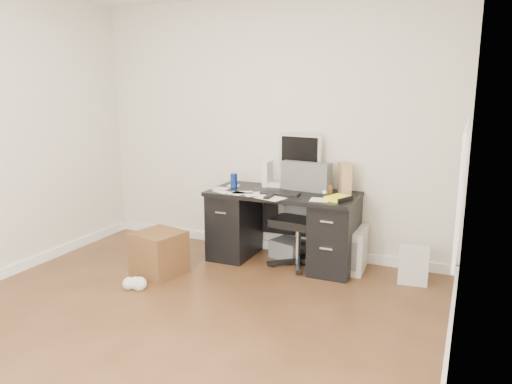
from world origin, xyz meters
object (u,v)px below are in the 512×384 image
(desk, at_px, (283,225))
(pc_tower, at_px, (355,249))
(office_chair, at_px, (298,215))
(keyboard, at_px, (280,194))
(lcd_monitor, at_px, (300,161))
(wicker_basket, at_px, (159,253))

(desk, relative_size, pc_tower, 3.50)
(office_chair, bearing_deg, keyboard, -132.52)
(lcd_monitor, distance_m, pc_tower, 1.06)
(keyboard, distance_m, pc_tower, 0.93)
(keyboard, distance_m, office_chair, 0.31)
(lcd_monitor, xyz_separation_m, pc_tower, (0.65, -0.16, -0.82))
(keyboard, xyz_separation_m, wicker_basket, (-1.00, -0.65, -0.55))
(lcd_monitor, distance_m, office_chair, 0.57)
(desk, bearing_deg, office_chair, 0.91)
(pc_tower, bearing_deg, desk, -176.92)
(lcd_monitor, height_order, office_chair, lcd_monitor)
(desk, relative_size, office_chair, 1.44)
(lcd_monitor, bearing_deg, pc_tower, -7.83)
(office_chair, height_order, pc_tower, office_chair)
(desk, bearing_deg, wicker_basket, -141.66)
(desk, distance_m, pc_tower, 0.77)
(keyboard, relative_size, office_chair, 0.37)
(desk, relative_size, lcd_monitor, 2.60)
(office_chair, height_order, wicker_basket, office_chair)
(pc_tower, bearing_deg, office_chair, -175.36)
(keyboard, height_order, pc_tower, keyboard)
(keyboard, bearing_deg, pc_tower, 14.28)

